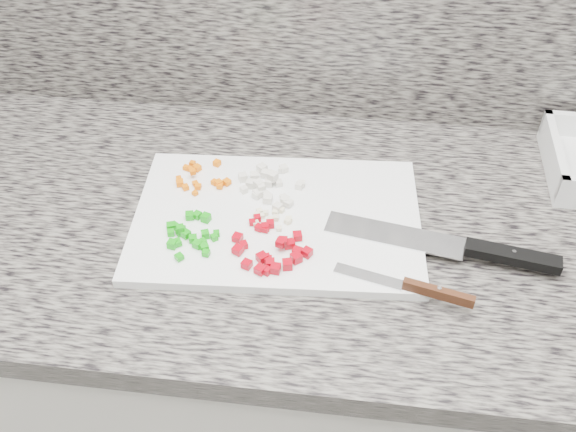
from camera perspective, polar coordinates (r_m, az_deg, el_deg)
name	(u,v)px	position (r m, az deg, el deg)	size (l,w,h in m)	color
cabinet	(314,382)	(1.39, 2.31, -14.56)	(3.92, 0.62, 0.86)	silver
countertop	(321,227)	(1.04, 2.99, -1.02)	(3.96, 0.64, 0.04)	slate
cutting_board	(277,219)	(1.01, -0.98, -0.28)	(0.45, 0.30, 0.01)	white
carrot_pile	(201,177)	(1.08, -7.72, 3.43)	(0.09, 0.09, 0.02)	orange
onion_pile	(267,185)	(1.05, -1.86, 2.79)	(0.11, 0.12, 0.02)	silver
green_pepper_pile	(191,234)	(0.98, -8.64, -1.57)	(0.09, 0.11, 0.02)	#0F9C0E
red_pepper_pile	(272,250)	(0.94, -1.39, -3.01)	(0.12, 0.12, 0.02)	#A40210
garlic_pile	(272,216)	(1.00, -1.42, -0.04)	(0.06, 0.05, 0.01)	beige
chef_knife	(471,249)	(0.98, 15.94, -2.80)	(0.35, 0.09, 0.02)	silver
paring_knife	(420,289)	(0.91, 11.67, -6.33)	(0.20, 0.06, 0.02)	silver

